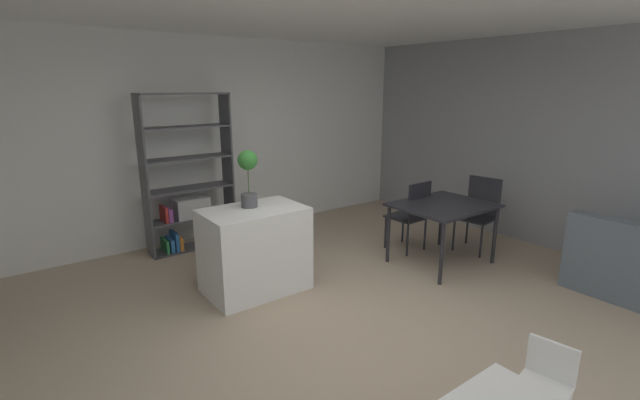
% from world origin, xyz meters
% --- Properties ---
extents(ground_plane, '(9.48, 9.48, 0.00)m').
position_xyz_m(ground_plane, '(0.00, 0.00, 0.00)').
color(ground_plane, tan).
extents(back_partition, '(6.89, 0.06, 2.78)m').
position_xyz_m(back_partition, '(0.00, 3.06, 1.39)').
color(back_partition, silver).
rests_on(back_partition, ground_plane).
extents(right_partition_gray, '(0.06, 6.18, 2.78)m').
position_xyz_m(right_partition_gray, '(3.41, 0.00, 1.39)').
color(right_partition_gray, gray).
rests_on(right_partition_gray, ground_plane).
extents(kitchen_island, '(1.03, 0.68, 0.90)m').
position_xyz_m(kitchen_island, '(-0.38, 1.05, 0.45)').
color(kitchen_island, white).
rests_on(kitchen_island, ground_plane).
extents(potted_plant_on_island, '(0.20, 0.20, 0.59)m').
position_xyz_m(potted_plant_on_island, '(-0.37, 1.14, 1.25)').
color(potted_plant_on_island, '#4C4C51').
rests_on(potted_plant_on_island, kitchen_island).
extents(open_bookshelf, '(1.14, 0.33, 2.04)m').
position_xyz_m(open_bookshelf, '(-0.47, 2.69, 0.81)').
color(open_bookshelf, '#4C4C51').
rests_on(open_bookshelf, ground_plane).
extents(child_chair_right, '(0.34, 0.34, 0.58)m').
position_xyz_m(child_chair_right, '(0.12, -1.78, 0.33)').
color(child_chair_right, white).
rests_on(child_chair_right, ground_plane).
extents(dining_table, '(1.13, 0.93, 0.75)m').
position_xyz_m(dining_table, '(1.81, 0.35, 0.68)').
color(dining_table, '#232328').
rests_on(dining_table, ground_plane).
extents(dining_chair_window_side, '(0.49, 0.50, 0.96)m').
position_xyz_m(dining_chair_window_side, '(2.59, 0.37, 0.56)').
color(dining_chair_window_side, '#232328').
rests_on(dining_chair_window_side, ground_plane).
extents(dining_chair_far, '(0.44, 0.46, 0.94)m').
position_xyz_m(dining_chair_far, '(1.81, 0.83, 0.55)').
color(dining_chair_far, '#232328').
rests_on(dining_chair_far, ground_plane).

